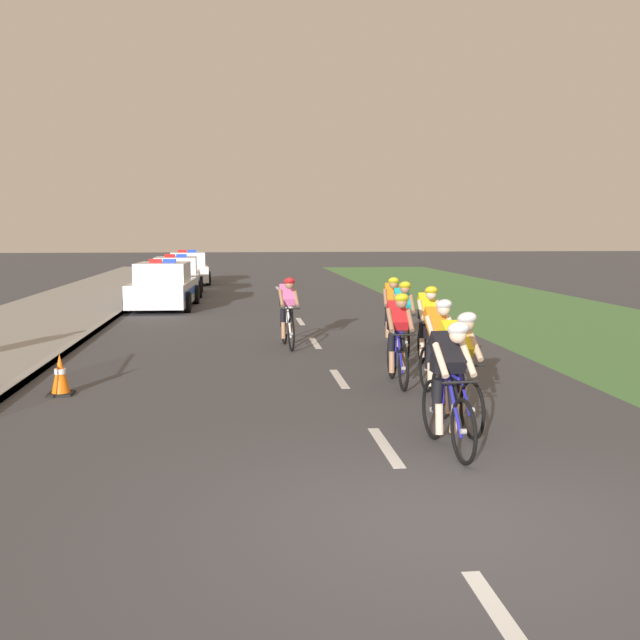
{
  "coord_description": "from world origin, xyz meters",
  "views": [
    {
      "loc": [
        -1.67,
        -5.97,
        2.51
      ],
      "look_at": [
        -0.41,
        5.54,
        1.1
      ],
      "focal_mm": 41.5,
      "sensor_mm": 36.0,
      "label": 1
    }
  ],
  "objects_px": {
    "cyclist_fifth": "(428,326)",
    "cyclist_seventh": "(288,311)",
    "police_car_second": "(176,278)",
    "police_car_third": "(187,269)",
    "cyclist_eighth": "(392,311)",
    "police_car_nearest": "(164,287)",
    "cyclist_second": "(457,368)",
    "cyclist_third": "(437,347)",
    "cyclist_fourth": "(398,337)",
    "traffic_cone_near": "(60,375)",
    "cyclist_sixth": "(402,318)",
    "cyclist_lead": "(449,384)"
  },
  "relations": [
    {
      "from": "police_car_second",
      "to": "traffic_cone_near",
      "type": "height_order",
      "value": "police_car_second"
    },
    {
      "from": "cyclist_eighth",
      "to": "traffic_cone_near",
      "type": "relative_size",
      "value": 2.68
    },
    {
      "from": "cyclist_fourth",
      "to": "police_car_second",
      "type": "distance_m",
      "value": 18.25
    },
    {
      "from": "cyclist_second",
      "to": "traffic_cone_near",
      "type": "bearing_deg",
      "value": 154.96
    },
    {
      "from": "cyclist_lead",
      "to": "cyclist_fourth",
      "type": "bearing_deg",
      "value": 86.73
    },
    {
      "from": "cyclist_sixth",
      "to": "police_car_third",
      "type": "height_order",
      "value": "police_car_third"
    },
    {
      "from": "police_car_second",
      "to": "police_car_third",
      "type": "distance_m",
      "value": 6.28
    },
    {
      "from": "cyclist_third",
      "to": "cyclist_fifth",
      "type": "bearing_deg",
      "value": 78.78
    },
    {
      "from": "cyclist_seventh",
      "to": "cyclist_fourth",
      "type": "bearing_deg",
      "value": -69.37
    },
    {
      "from": "cyclist_seventh",
      "to": "police_car_second",
      "type": "relative_size",
      "value": 0.39
    },
    {
      "from": "police_car_second",
      "to": "traffic_cone_near",
      "type": "xyz_separation_m",
      "value": [
        -0.31,
        -17.72,
        -0.37
      ]
    },
    {
      "from": "police_car_nearest",
      "to": "police_car_third",
      "type": "bearing_deg",
      "value": 89.99
    },
    {
      "from": "cyclist_seventh",
      "to": "police_car_nearest",
      "type": "height_order",
      "value": "police_car_nearest"
    },
    {
      "from": "cyclist_second",
      "to": "cyclist_seventh",
      "type": "relative_size",
      "value": 1.0
    },
    {
      "from": "cyclist_third",
      "to": "cyclist_seventh",
      "type": "bearing_deg",
      "value": 110.21
    },
    {
      "from": "cyclist_fifth",
      "to": "cyclist_third",
      "type": "bearing_deg",
      "value": -101.22
    },
    {
      "from": "cyclist_fourth",
      "to": "cyclist_eighth",
      "type": "distance_m",
      "value": 3.98
    },
    {
      "from": "cyclist_seventh",
      "to": "cyclist_third",
      "type": "bearing_deg",
      "value": -69.79
    },
    {
      "from": "cyclist_lead",
      "to": "traffic_cone_near",
      "type": "distance_m",
      "value": 6.18
    },
    {
      "from": "cyclist_seventh",
      "to": "police_car_third",
      "type": "height_order",
      "value": "police_car_third"
    },
    {
      "from": "police_car_second",
      "to": "traffic_cone_near",
      "type": "bearing_deg",
      "value": -90.99
    },
    {
      "from": "cyclist_sixth",
      "to": "police_car_nearest",
      "type": "xyz_separation_m",
      "value": [
        -5.65,
        9.95,
        -0.11
      ]
    },
    {
      "from": "cyclist_fifth",
      "to": "cyclist_eighth",
      "type": "xyz_separation_m",
      "value": [
        -0.13,
        2.53,
        0.0
      ]
    },
    {
      "from": "cyclist_sixth",
      "to": "cyclist_fifth",
      "type": "bearing_deg",
      "value": -81.7
    },
    {
      "from": "cyclist_sixth",
      "to": "cyclist_seventh",
      "type": "bearing_deg",
      "value": 147.45
    },
    {
      "from": "police_car_nearest",
      "to": "police_car_second",
      "type": "height_order",
      "value": "same"
    },
    {
      "from": "cyclist_fifth",
      "to": "cyclist_seventh",
      "type": "height_order",
      "value": "same"
    },
    {
      "from": "cyclist_fifth",
      "to": "police_car_second",
      "type": "xyz_separation_m",
      "value": [
        -5.83,
        16.16,
        -0.11
      ]
    },
    {
      "from": "police_car_second",
      "to": "police_car_nearest",
      "type": "bearing_deg",
      "value": -90.02
    },
    {
      "from": "cyclist_eighth",
      "to": "police_car_third",
      "type": "height_order",
      "value": "police_car_third"
    },
    {
      "from": "cyclist_fifth",
      "to": "cyclist_lead",
      "type": "bearing_deg",
      "value": -101.89
    },
    {
      "from": "traffic_cone_near",
      "to": "cyclist_eighth",
      "type": "bearing_deg",
      "value": 34.2
    },
    {
      "from": "police_car_second",
      "to": "police_car_third",
      "type": "bearing_deg",
      "value": 89.99
    },
    {
      "from": "cyclist_second",
      "to": "cyclist_third",
      "type": "bearing_deg",
      "value": 83.39
    },
    {
      "from": "cyclist_sixth",
      "to": "cyclist_third",
      "type": "bearing_deg",
      "value": -94.68
    },
    {
      "from": "cyclist_second",
      "to": "cyclist_fourth",
      "type": "distance_m",
      "value": 2.73
    },
    {
      "from": "cyclist_second",
      "to": "cyclist_sixth",
      "type": "height_order",
      "value": "same"
    },
    {
      "from": "cyclist_lead",
      "to": "traffic_cone_near",
      "type": "xyz_separation_m",
      "value": [
        -5.08,
        3.48,
        -0.48
      ]
    },
    {
      "from": "cyclist_fourth",
      "to": "cyclist_seventh",
      "type": "relative_size",
      "value": 1.0
    },
    {
      "from": "cyclist_lead",
      "to": "cyclist_second",
      "type": "height_order",
      "value": "same"
    },
    {
      "from": "cyclist_second",
      "to": "police_car_third",
      "type": "relative_size",
      "value": 0.38
    },
    {
      "from": "cyclist_seventh",
      "to": "cyclist_eighth",
      "type": "bearing_deg",
      "value": -3.42
    },
    {
      "from": "cyclist_seventh",
      "to": "cyclist_fifth",
      "type": "bearing_deg",
      "value": -48.24
    },
    {
      "from": "cyclist_second",
      "to": "traffic_cone_near",
      "type": "height_order",
      "value": "cyclist_second"
    },
    {
      "from": "cyclist_second",
      "to": "cyclist_sixth",
      "type": "distance_m",
      "value": 5.39
    },
    {
      "from": "cyclist_sixth",
      "to": "cyclist_lead",
      "type": "bearing_deg",
      "value": -97.92
    },
    {
      "from": "cyclist_third",
      "to": "traffic_cone_near",
      "type": "xyz_separation_m",
      "value": [
        -5.65,
        0.91,
        -0.48
      ]
    },
    {
      "from": "cyclist_fourth",
      "to": "police_car_third",
      "type": "xyz_separation_m",
      "value": [
        -4.98,
        23.84,
        -0.11
      ]
    },
    {
      "from": "cyclist_lead",
      "to": "cyclist_second",
      "type": "bearing_deg",
      "value": 67.71
    },
    {
      "from": "cyclist_second",
      "to": "police_car_second",
      "type": "distance_m",
      "value": 20.92
    }
  ]
}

